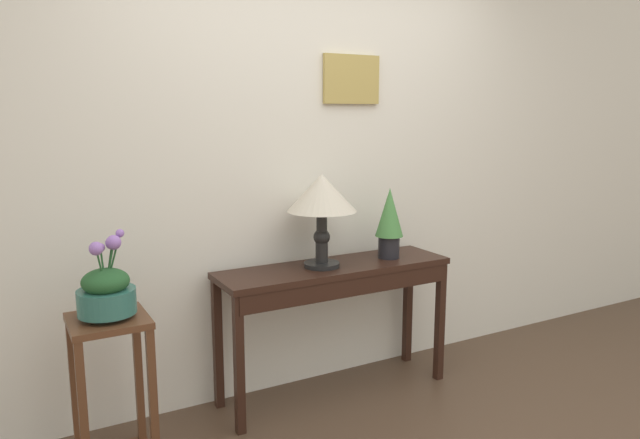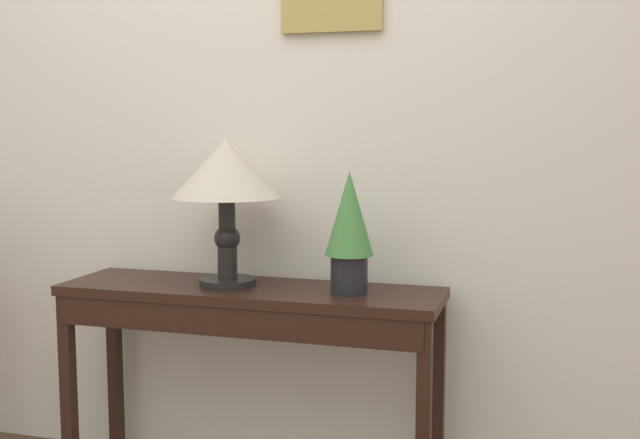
% 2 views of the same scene
% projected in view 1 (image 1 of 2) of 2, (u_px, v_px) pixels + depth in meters
% --- Properties ---
extents(back_wall_with_art, '(9.00, 0.13, 2.80)m').
position_uv_depth(back_wall_with_art, '(304.00, 149.00, 3.42)').
color(back_wall_with_art, silver).
rests_on(back_wall_with_art, ground).
extents(console_table, '(1.35, 0.38, 0.77)m').
position_uv_depth(console_table, '(337.00, 285.00, 3.31)').
color(console_table, black).
rests_on(console_table, ground).
extents(table_lamp, '(0.38, 0.38, 0.52)m').
position_uv_depth(table_lamp, '(322.00, 198.00, 3.20)').
color(table_lamp, black).
rests_on(table_lamp, console_table).
extents(potted_plant_on_console, '(0.16, 0.16, 0.41)m').
position_uv_depth(potted_plant_on_console, '(389.00, 220.00, 3.43)').
color(potted_plant_on_console, black).
rests_on(potted_plant_on_console, console_table).
extents(pedestal_stand_left, '(0.33, 0.33, 0.72)m').
position_uv_depth(pedestal_stand_left, '(113.00, 394.00, 2.66)').
color(pedestal_stand_left, '#56331E').
rests_on(pedestal_stand_left, ground).
extents(planter_bowl_wide, '(0.25, 0.25, 0.38)m').
position_uv_depth(planter_bowl_wide, '(106.00, 291.00, 2.57)').
color(planter_bowl_wide, '#2D665B').
rests_on(planter_bowl_wide, pedestal_stand_left).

